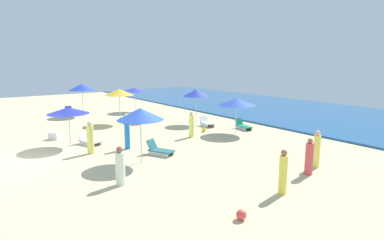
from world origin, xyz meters
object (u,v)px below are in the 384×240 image
(umbrella_1, at_px, (236,102))
(lounge_chair_2_0, at_px, (133,121))
(beachgoer_1, at_px, (191,125))
(beach_ball_2, at_px, (241,215))
(umbrella_3, at_px, (140,114))
(umbrella_6, at_px, (196,93))
(beachgoer_5, at_px, (120,167))
(lounge_chair_1_0, at_px, (243,126))
(lounge_chair_0_0, at_px, (89,140))
(umbrella_2, at_px, (119,92))
(lounge_chair_3_0, at_px, (159,150))
(beachgoer_0, at_px, (127,135))
(cooler_box_0, at_px, (54,136))
(beachgoer_2, at_px, (309,158))
(umbrella_4, at_px, (82,87))
(beachgoer_4, at_px, (283,173))
(beach_ball_1, at_px, (204,130))
(lounge_chair_4_0, at_px, (69,113))
(beachgoer_6, at_px, (317,150))
(lounge_chair_6_0, at_px, (207,123))
(beachgoer_3, at_px, (90,138))
(umbrella_5, at_px, (135,90))
(umbrella_0, at_px, (68,111))

(umbrella_1, bearing_deg, lounge_chair_2_0, -149.87)
(beachgoer_1, distance_m, beach_ball_2, 10.69)
(umbrella_3, bearing_deg, umbrella_6, 127.71)
(beachgoer_1, height_order, beachgoer_5, beachgoer_1)
(beach_ball_2, bearing_deg, lounge_chair_1_0, 134.61)
(lounge_chair_0_0, distance_m, umbrella_6, 8.87)
(umbrella_2, relative_size, beach_ball_2, 8.13)
(umbrella_1, xyz_separation_m, umbrella_2, (-7.69, -4.63, 0.29))
(lounge_chair_3_0, height_order, beachgoer_0, beachgoer_0)
(lounge_chair_0_0, distance_m, cooler_box_0, 2.76)
(beachgoer_2, bearing_deg, umbrella_2, 102.68)
(umbrella_4, distance_m, beachgoer_4, 20.80)
(beachgoer_2, height_order, beachgoer_5, beachgoer_2)
(lounge_chair_1_0, bearing_deg, beach_ball_1, 171.50)
(umbrella_4, relative_size, lounge_chair_4_0, 1.77)
(beachgoer_2, bearing_deg, beachgoer_6, 24.90)
(lounge_chair_6_0, relative_size, beachgoer_6, 0.88)
(umbrella_4, bearing_deg, beachgoer_3, -16.47)
(beachgoer_3, bearing_deg, umbrella_1, -166.79)
(umbrella_2, distance_m, beachgoer_2, 15.29)
(beach_ball_1, bearing_deg, beach_ball_2, -33.15)
(beachgoer_5, distance_m, beach_ball_2, 5.06)
(umbrella_1, xyz_separation_m, umbrella_3, (1.83, -7.82, 0.23))
(umbrella_3, distance_m, beachgoer_1, 5.74)
(umbrella_4, bearing_deg, beach_ball_2, -6.08)
(umbrella_5, distance_m, beachgoer_3, 13.71)
(beachgoer_0, bearing_deg, beachgoer_6, 2.51)
(beachgoer_5, xyz_separation_m, beach_ball_2, (4.72, 1.74, -0.55))
(umbrella_2, height_order, beachgoer_0, umbrella_2)
(umbrella_1, distance_m, beachgoer_1, 3.36)
(beachgoer_2, relative_size, beachgoer_4, 0.96)
(lounge_chair_6_0, height_order, beachgoer_6, beachgoer_6)
(beachgoer_0, bearing_deg, beachgoer_2, -4.42)
(lounge_chair_0_0, xyz_separation_m, lounge_chair_4_0, (-10.61, 1.89, 0.03))
(lounge_chair_0_0, bearing_deg, lounge_chair_6_0, -19.62)
(umbrella_4, relative_size, beachgoer_6, 1.63)
(lounge_chair_4_0, height_order, umbrella_6, umbrella_6)
(umbrella_1, height_order, lounge_chair_2_0, umbrella_1)
(lounge_chair_6_0, xyz_separation_m, beachgoer_3, (1.88, -9.12, 0.51))
(lounge_chair_3_0, height_order, umbrella_4, umbrella_4)
(lounge_chair_0_0, bearing_deg, umbrella_3, -99.52)
(beachgoer_6, bearing_deg, umbrella_0, -54.35)
(lounge_chair_1_0, bearing_deg, umbrella_0, 177.87)
(lounge_chair_2_0, relative_size, umbrella_4, 0.51)
(beachgoer_5, bearing_deg, lounge_chair_0_0, -9.72)
(lounge_chair_0_0, bearing_deg, beach_ball_2, -106.69)
(lounge_chair_3_0, relative_size, cooler_box_0, 2.65)
(lounge_chair_6_0, height_order, cooler_box_0, lounge_chair_6_0)
(umbrella_6, bearing_deg, lounge_chair_2_0, -125.73)
(umbrella_1, distance_m, umbrella_5, 12.12)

